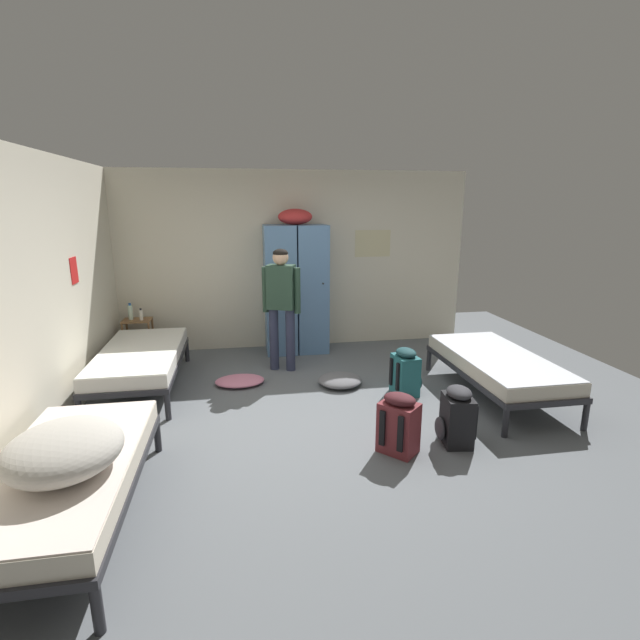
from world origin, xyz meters
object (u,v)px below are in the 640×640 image
Objects in this scene: locker_bank at (296,287)px; bed_left_rear at (140,358)px; lotion_bottle at (141,315)px; clothes_pile_grey at (340,380)px; backpack_black at (456,417)px; bed_right at (497,364)px; bed_left_front at (66,475)px; backpack_teal at (406,372)px; person_traveler at (281,298)px; bedding_heap at (64,450)px; shelf_unit at (138,335)px; clothes_pile_pink at (240,381)px; backpack_maroon at (399,424)px; water_bottle at (130,312)px.

locker_bank is 1.09× the size of bed_left_rear.
clothes_pile_grey is (2.52, -1.41, -0.58)m from lotion_bottle.
lotion_bottle is at bearing 137.75° from backpack_black.
bed_left_front is at bearing -158.86° from bed_right.
lotion_bottle is at bearing 99.21° from bed_left_rear.
bed_right is at bearing -12.82° from backpack_teal.
locker_bank is 3.76× the size of backpack_black.
bed_left_rear is at bearing -168.00° from person_traveler.
bedding_heap is 3.14m from backpack_black.
bed_right is 11.36× the size of lotion_bottle.
shelf_unit is 0.96× the size of clothes_pile_pink.
locker_bank is at bearing 119.59° from backpack_teal.
shelf_unit is 3.63m from bed_left_front.
shelf_unit reaches higher than bed_right.
bedding_heap is 3.72m from lotion_bottle.
person_traveler is at bearing 37.84° from clothes_pile_pink.
shelf_unit is at bearing 150.26° from lotion_bottle.
lotion_bottle reaches higher than clothes_pile_pink.
backpack_black reaches higher than clothes_pile_pink.
clothes_pile_pink is (1.08, 2.53, -0.59)m from bedding_heap.
person_traveler reaches higher than bedding_heap.
locker_bank is 3.76× the size of backpack_maroon.
bed_left_rear is at bearing 90.00° from bed_left_front.
backpack_black is at bearing -42.25° from lotion_bottle.
backpack_teal is at bearing -29.22° from shelf_unit.
bed_left_rear is at bearing 167.26° from backpack_teal.
lotion_bottle is at bearing 158.38° from person_traveler.
clothes_pile_pink is at bearing 162.14° from backpack_teal.
lotion_bottle is 4.43m from backpack_black.
person_traveler is 3.04× the size of clothes_pile_grey.
water_bottle is 4.22m from backpack_maroon.
clothes_pile_grey is (-1.68, 0.61, -0.32)m from bed_right.
bed_left_rear is 1.84m from person_traveler.
person_traveler reaches higher than bed_left_rear.
person_traveler reaches higher than bed_left_front.
backpack_teal is at bearing -12.74° from bed_left_rear.
backpack_maroon is at bearing -112.31° from backpack_teal.
bed_right is at bearing -20.03° from clothes_pile_grey.
clothes_pile_grey is at bearing 159.97° from bed_right.
locker_bank reaches higher than clothes_pile_pink.
bed_right is at bearing 21.14° from bed_left_front.
bed_right is 8.17× the size of water_bottle.
lotion_bottle reaches higher than backpack_teal.
clothes_pile_pink is at bearing -142.16° from person_traveler.
backpack_teal is at bearing 167.18° from bed_right.
shelf_unit is 2.20m from person_traveler.
bed_right is 3.02m from clothes_pile_pink.
locker_bank reaches higher than bedding_heap.
person_traveler is (1.71, 0.36, 0.58)m from bed_left_rear.
backpack_teal is (3.36, -1.85, -0.42)m from water_bottle.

